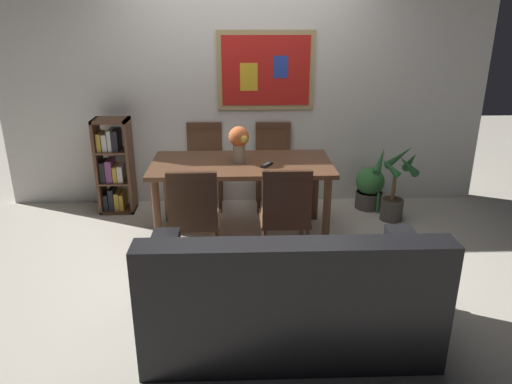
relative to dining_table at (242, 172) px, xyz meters
name	(u,v)px	position (x,y,z in m)	size (l,w,h in m)	color
ground_plane	(248,256)	(0.05, -0.47, -0.63)	(12.00, 12.00, 0.00)	beige
wall_back_with_painting	(245,84)	(0.05, 0.93, 0.67)	(5.20, 0.14, 2.60)	silver
dining_table	(242,172)	(0.00, 0.00, 0.00)	(1.67, 0.83, 0.72)	brown
dining_chair_near_left	(194,213)	(-0.38, -0.75, -0.09)	(0.40, 0.41, 0.91)	brown
dining_chair_far_right	(273,158)	(0.35, 0.75, -0.09)	(0.40, 0.41, 0.91)	brown
dining_chair_far_left	(205,158)	(-0.40, 0.78, -0.09)	(0.40, 0.41, 0.91)	brown
dining_chair_near_right	(285,211)	(0.34, -0.74, -0.09)	(0.40, 0.41, 0.91)	brown
leather_couch	(289,300)	(0.28, -1.66, -0.32)	(1.80, 0.84, 0.84)	black
bookshelf	(114,168)	(-1.35, 0.64, -0.15)	(0.36, 0.28, 1.01)	brown
potted_ivy	(370,188)	(1.40, 0.61, -0.40)	(0.31, 0.32, 0.51)	#4C4742
potted_palm	(394,188)	(1.56, 0.28, -0.29)	(0.47, 0.47, 0.79)	#4C4742
flower_vase	(239,140)	(-0.02, 0.02, 0.29)	(0.19, 0.20, 0.33)	tan
tv_remote	(267,165)	(0.23, -0.12, 0.10)	(0.12, 0.16, 0.02)	black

